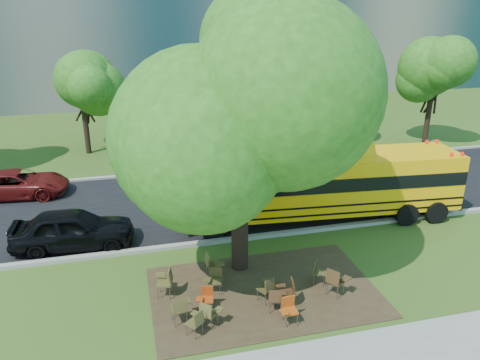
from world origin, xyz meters
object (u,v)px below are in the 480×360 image
object	(u,v)px
chair_0	(180,308)
chair_6	(288,290)
black_car	(73,229)
chair_1	(209,312)
chair_3	(206,296)
chair_7	(336,280)
main_tree	(240,101)
chair_4	(276,298)
chair_10	(212,262)
chair_8	(166,280)
school_bus	(334,182)
chair_12	(319,270)
bg_car_red	(18,184)
chair_2	(196,321)
chair_9	(215,278)
chair_11	(267,287)
chair_5	(289,308)

from	to	relation	value
chair_0	chair_6	bearing A→B (deg)	-5.01
black_car	chair_1	bearing A→B (deg)	-142.21
chair_1	chair_3	distance (m)	0.80
chair_7	black_car	size ratio (longest dim) A/B	0.22
black_car	main_tree	bearing A→B (deg)	-114.34
chair_1	black_car	bearing A→B (deg)	167.01
chair_4	chair_10	world-z (taller)	chair_10
chair_6	chair_8	bearing A→B (deg)	78.48
chair_1	black_car	world-z (taller)	black_car
school_bus	chair_12	bearing A→B (deg)	-114.22
main_tree	bg_car_red	world-z (taller)	main_tree
chair_7	chair_12	bearing A→B (deg)	160.93
main_tree	chair_12	world-z (taller)	main_tree
chair_4	chair_7	distance (m)	2.03
chair_2	black_car	distance (m)	6.99
main_tree	chair_6	world-z (taller)	main_tree
chair_8	chair_10	world-z (taller)	chair_8
main_tree	black_car	xyz separation A→B (m)	(-5.56, 2.91, -5.01)
chair_4	chair_8	xyz separation A→B (m)	(-3.00, 1.60, 0.08)
chair_9	chair_4	bearing A→B (deg)	157.50
main_tree	school_bus	distance (m)	6.93
chair_1	chair_11	xyz separation A→B (m)	(1.92, 0.74, 0.02)
chair_8	bg_car_red	size ratio (longest dim) A/B	0.21
chair_1	chair_8	size ratio (longest dim) A/B	0.88
chair_7	chair_11	size ratio (longest dim) A/B	1.11
chair_5	chair_9	size ratio (longest dim) A/B	0.99
chair_8	chair_0	bearing A→B (deg)	-155.88
chair_4	chair_11	size ratio (longest dim) A/B	0.94
bg_car_red	chair_10	bearing A→B (deg)	-135.35
main_tree	black_car	size ratio (longest dim) A/B	2.15
chair_3	chair_0	bearing A→B (deg)	42.56
chair_0	chair_4	xyz separation A→B (m)	(2.76, -0.16, -0.05)
chair_3	chair_12	size ratio (longest dim) A/B	0.93
chair_6	chair_1	bearing A→B (deg)	109.84
chair_9	chair_2	bearing A→B (deg)	86.27
chair_5	chair_6	bearing A→B (deg)	-109.58
chair_12	bg_car_red	size ratio (longest dim) A/B	0.18
main_tree	chair_6	xyz separation A→B (m)	(0.86, -2.43, -5.20)
chair_1	chair_4	distance (m)	2.02
chair_0	chair_1	distance (m)	0.82
chair_4	chair_5	xyz separation A→B (m)	(0.19, -0.54, 0.00)
school_bus	chair_2	xyz separation A→B (m)	(-6.71, -6.02, -1.10)
chair_1	chair_7	bearing A→B (deg)	49.66
chair_9	bg_car_red	xyz separation A→B (m)	(-7.34, 9.86, 0.11)
chair_4	bg_car_red	bearing A→B (deg)	146.37
school_bus	bg_car_red	distance (m)	14.38
chair_12	chair_0	bearing A→B (deg)	-41.70
chair_5	bg_car_red	distance (m)	14.91
chair_2	chair_5	size ratio (longest dim) A/B	0.97
chair_1	chair_2	world-z (taller)	chair_1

